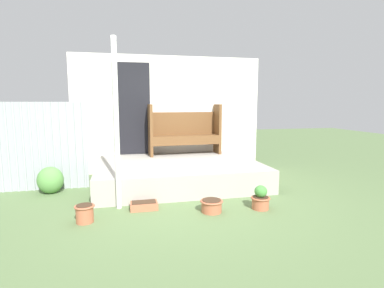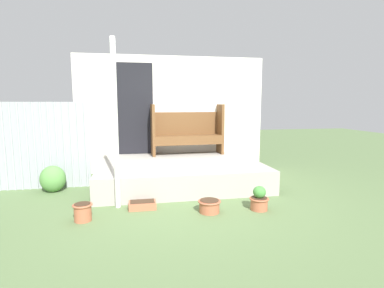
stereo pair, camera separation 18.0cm
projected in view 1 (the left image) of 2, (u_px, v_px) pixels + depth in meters
The scene contains 11 objects.
ground_plane at pixel (179, 202), 4.73m from camera, with size 24.00×24.00×0.00m, color #5B7547.
porch_slab at pixel (179, 173), 5.83m from camera, with size 3.05×2.25×0.42m.
house_wall at pixel (168, 114), 6.79m from camera, with size 4.25×0.08×2.60m.
fence_corrugated at pixel (0, 148), 5.16m from camera, with size 2.88×0.05×1.58m.
support_post at pixel (116, 125), 4.30m from camera, with size 0.08×0.08×2.48m.
bench at pixel (185, 130), 6.65m from camera, with size 1.60×0.46×1.11m.
flower_pot_left at pixel (85, 213), 3.92m from camera, with size 0.26×0.26×0.24m.
flower_pot_middle at pixel (212, 205), 4.29m from camera, with size 0.33×0.33×0.18m.
flower_pot_right at pixel (261, 199), 4.41m from camera, with size 0.29×0.29×0.36m.
planter_box_rect at pixel (144, 206), 4.41m from camera, with size 0.40×0.22×0.12m.
shrub_by_fence at pixel (50, 180), 5.17m from camera, with size 0.43×0.39×0.47m.
Camera 1 is at (-0.80, -4.50, 1.55)m, focal length 28.00 mm.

